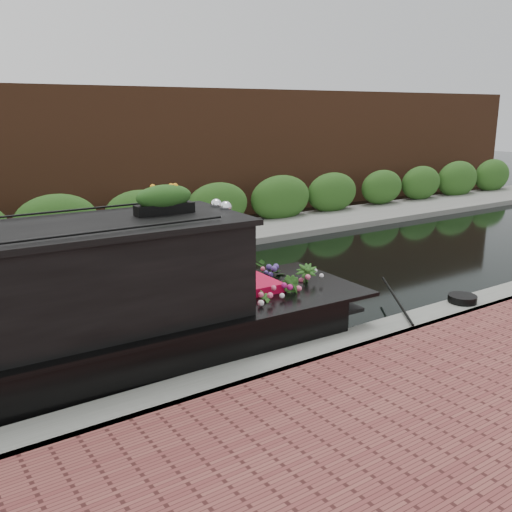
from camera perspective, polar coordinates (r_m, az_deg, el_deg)
ground at (r=10.02m, az=-11.35°, el=-5.51°), size 80.00×80.00×0.00m
near_bank_coping at (r=7.33m, az=-0.82°, el=-12.96°), size 40.00×0.60×0.50m
far_bank_path at (r=13.84m, az=-18.26°, el=-0.40°), size 40.00×2.40×0.34m
far_hedge at (r=14.68m, az=-19.26°, el=0.35°), size 40.00×1.10×2.80m
far_brick_wall at (r=16.67m, az=-21.20°, el=1.80°), size 40.00×1.00×8.00m
rope_fender at (r=9.71m, az=7.29°, el=-4.97°), size 0.33×0.38×0.33m
coiled_mooring_rope at (r=10.14m, az=19.94°, el=-4.04°), size 0.47×0.47×0.12m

